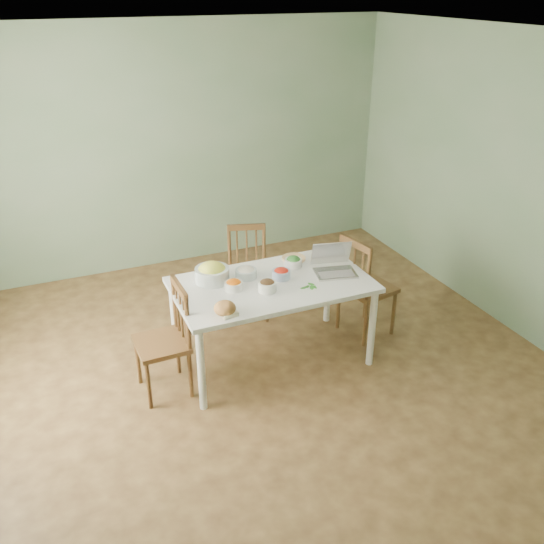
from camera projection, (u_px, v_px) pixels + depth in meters
name	position (u px, v px, depth m)	size (l,w,h in m)	color
floor	(260.00, 373.00, 5.04)	(5.00, 5.00, 0.00)	#432C19
ceiling	(257.00, 36.00, 3.83)	(5.00, 5.00, 0.00)	white
wall_back	(175.00, 149.00, 6.49)	(5.00, 0.00, 2.70)	gray
wall_front	(489.00, 442.00, 2.38)	(5.00, 0.00, 2.70)	gray
wall_right	(514.00, 187.00, 5.31)	(0.00, 5.00, 2.70)	gray
dining_table	(272.00, 322.00, 5.05)	(1.64, 0.92, 0.77)	white
chair_far	(248.00, 274.00, 5.72)	(0.40, 0.38, 0.91)	#492919
chair_left	(161.00, 341.00, 4.63)	(0.42, 0.40, 0.94)	#492919
chair_right	(368.00, 285.00, 5.42)	(0.44, 0.42, 0.99)	#492919
bread_boule	(225.00, 308.00, 4.39)	(0.17, 0.17, 0.11)	#A8733A
butter_stick	(231.00, 315.00, 4.38)	(0.12, 0.03, 0.03)	#F7ECC6
bowl_squash	(212.00, 273.00, 4.87)	(0.29, 0.29, 0.17)	gold
bowl_carrot	(234.00, 285.00, 4.76)	(0.15, 0.15, 0.09)	orange
bowl_onion	(246.00, 272.00, 4.95)	(0.18, 0.18, 0.10)	silver
bowl_mushroom	(267.00, 285.00, 4.73)	(0.15, 0.15, 0.10)	black
bowl_redpep	(281.00, 273.00, 4.94)	(0.15, 0.15, 0.09)	red
bowl_broccoli	(293.00, 262.00, 5.14)	(0.15, 0.15, 0.10)	#10420E
flatbread	(294.00, 258.00, 5.29)	(0.21, 0.21, 0.02)	#E8BE87
basil_bunch	(308.00, 286.00, 4.81)	(0.17, 0.17, 0.02)	#1A5A16
laptop	(336.00, 262.00, 4.98)	(0.35, 0.31, 0.23)	silver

